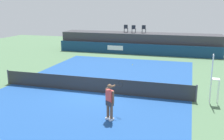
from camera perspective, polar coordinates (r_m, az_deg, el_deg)
name	(u,v)px	position (r m, az deg, el deg)	size (l,w,h in m)	color
ground_plane	(107,79)	(19.58, -1.05, -2.04)	(48.00, 48.00, 0.00)	#4C704C
court_inner	(93,92)	(16.87, -4.13, -4.69)	(12.00, 22.00, 0.00)	#1C478C
sponsor_wall	(136,49)	(29.41, 5.11, 4.46)	(18.00, 0.22, 1.20)	navy
spectator_platform	(139,42)	(31.08, 5.81, 5.87)	(18.00, 2.80, 2.20)	#38383D
spectator_chair_far_left	(126,28)	(31.40, 2.99, 8.93)	(0.48, 0.48, 0.89)	#1E232D
spectator_chair_left	(134,29)	(30.80, 4.65, 8.81)	(0.47, 0.47, 0.89)	#1E232D
spectator_chair_center	(144,29)	(30.92, 6.82, 8.78)	(0.45, 0.45, 0.89)	#1E232D
umpire_chair	(214,76)	(15.48, 20.88, -1.17)	(0.45, 0.45, 2.76)	white
tennis_net	(93,85)	(16.73, -4.16, -3.16)	(12.40, 0.02, 0.95)	#2D2D2D
net_post_near	(8,77)	(19.71, -21.29, -1.39)	(0.10, 0.10, 1.00)	#4C4C51
net_post_far	(196,93)	(15.73, 17.58, -4.80)	(0.10, 0.10, 1.00)	#4C4C51
tennis_player	(110,101)	(12.61, -0.41, -6.54)	(0.68, 1.26, 1.77)	white
tennis_ball	(132,65)	(24.29, 4.35, 1.14)	(0.07, 0.07, 0.07)	#D8EA33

